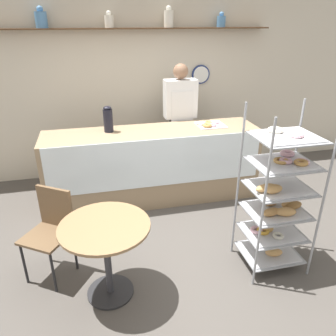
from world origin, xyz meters
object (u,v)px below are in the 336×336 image
object	(u,v)px
cafe_table	(106,243)
donut_tray_counter	(209,124)
coffee_carafe	(108,119)
person_worker	(180,120)
cafe_chair	(51,224)
pastry_rack	(278,199)

from	to	relation	value
cafe_table	donut_tray_counter	size ratio (longest dim) A/B	2.05
coffee_carafe	donut_tray_counter	distance (m)	1.32
donut_tray_counter	coffee_carafe	bearing A→B (deg)	177.51
cafe_table	donut_tray_counter	distance (m)	2.28
coffee_carafe	cafe_table	bearing A→B (deg)	-95.99
cafe_table	donut_tray_counter	bearing A→B (deg)	48.07
person_worker	cafe_table	distance (m)	2.48
person_worker	cafe_table	xyz separation A→B (m)	(-1.22, -2.13, -0.39)
person_worker	cafe_chair	bearing A→B (deg)	-134.82
pastry_rack	cafe_chair	world-z (taller)	pastry_rack
person_worker	donut_tray_counter	bearing A→B (deg)	-59.38
cafe_table	cafe_chair	bearing A→B (deg)	138.39
pastry_rack	person_worker	world-z (taller)	person_worker
coffee_carafe	donut_tray_counter	size ratio (longest dim) A/B	0.88
person_worker	donut_tray_counter	distance (m)	0.54
cafe_chair	person_worker	bearing A→B (deg)	79.11
coffee_carafe	pastry_rack	bearing A→B (deg)	-50.07
cafe_table	pastry_rack	bearing A→B (deg)	1.34
person_worker	cafe_table	world-z (taller)	person_worker
pastry_rack	person_worker	xyz separation A→B (m)	(-0.37, 2.09, 0.21)
pastry_rack	cafe_table	bearing A→B (deg)	-178.66
pastry_rack	cafe_chair	bearing A→B (deg)	169.47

